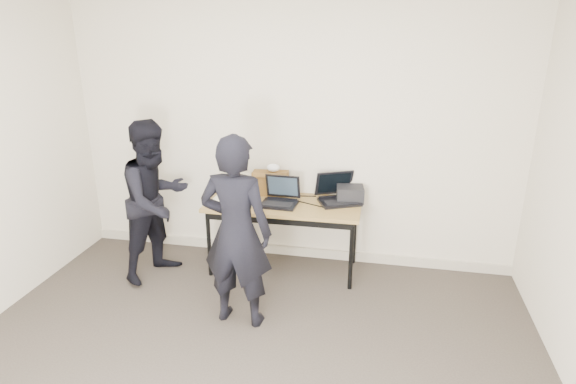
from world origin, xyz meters
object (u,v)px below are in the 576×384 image
(laptop_center, at_px, (280,198))
(laptop_right, at_px, (338,195))
(person_observer, at_px, (156,200))
(leather_satchel, at_px, (271,182))
(laptop_beige, at_px, (232,195))
(equipment_box, at_px, (350,194))
(person_typist, at_px, (236,232))
(desk, at_px, (283,209))

(laptop_center, bearing_deg, laptop_right, 20.64)
(laptop_center, relative_size, person_observer, 0.23)
(laptop_center, relative_size, leather_satchel, 0.94)
(laptop_beige, relative_size, equipment_box, 1.28)
(equipment_box, distance_m, person_typist, 1.38)
(laptop_beige, relative_size, leather_satchel, 0.88)
(leather_satchel, bearing_deg, laptop_right, -10.67)
(desk, bearing_deg, laptop_right, 17.76)
(laptop_center, distance_m, leather_satchel, 0.29)
(leather_satchel, distance_m, person_typist, 1.16)
(person_observer, bearing_deg, laptop_beige, -41.39)
(laptop_right, bearing_deg, laptop_beige, 165.14)
(laptop_right, relative_size, person_typist, 0.31)
(laptop_beige, bearing_deg, person_observer, -154.03)
(person_typist, bearing_deg, laptop_center, -96.05)
(desk, height_order, laptop_center, laptop_center)
(laptop_right, bearing_deg, person_typist, -147.33)
(desk, distance_m, person_typist, 0.96)
(leather_satchel, relative_size, equipment_box, 1.46)
(laptop_beige, distance_m, leather_satchel, 0.42)
(desk, relative_size, laptop_right, 3.04)
(person_typist, height_order, person_observer, person_typist)
(laptop_beige, distance_m, person_typist, 0.97)
(laptop_beige, bearing_deg, desk, 3.24)
(person_typist, bearing_deg, laptop_beige, -66.29)
(laptop_right, relative_size, person_observer, 0.32)
(desk, distance_m, equipment_box, 0.67)
(laptop_center, relative_size, equipment_box, 1.37)
(laptop_beige, bearing_deg, laptop_right, 11.78)
(equipment_box, height_order, person_observer, person_observer)
(laptop_beige, xyz_separation_m, laptop_right, (1.03, 0.18, 0.01))
(laptop_center, bearing_deg, equipment_box, 19.30)
(desk, distance_m, person_observer, 1.22)
(laptop_center, xyz_separation_m, person_observer, (-1.15, -0.31, -0.00))
(laptop_beige, distance_m, equipment_box, 1.17)
(laptop_center, height_order, person_typist, person_typist)
(laptop_right, bearing_deg, desk, 173.39)
(laptop_beige, distance_m, laptop_right, 1.04)
(laptop_beige, distance_m, person_observer, 0.72)
(equipment_box, bearing_deg, desk, -163.05)
(laptop_beige, bearing_deg, leather_satchel, 37.20)
(laptop_center, relative_size, laptop_right, 0.71)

